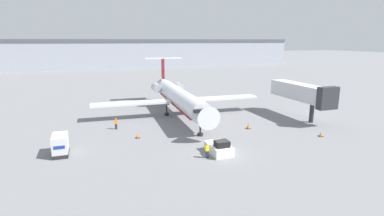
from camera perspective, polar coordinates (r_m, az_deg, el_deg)
ground_plane at (r=35.10m, az=5.75°, el=-8.86°), size 600.00×600.00×0.00m
terminal_building at (r=150.23m, az=-14.34°, el=10.02°), size 180.00×16.80×13.46m
airplane_main at (r=51.89m, az=-2.55°, el=2.12°), size 29.46×29.95×9.31m
pushback_tug at (r=35.22m, az=5.14°, el=-7.60°), size 2.22×3.77×1.81m
luggage_cart at (r=37.74m, az=-23.79°, el=-6.44°), size 1.65×3.20×2.38m
worker_near_tug at (r=33.76m, az=2.91°, el=-8.06°), size 0.40×0.24×1.72m
worker_by_wing at (r=45.77m, az=-14.29°, el=-2.88°), size 0.40×0.24×1.68m
traffic_cone_left at (r=41.21m, az=-10.33°, el=-5.23°), size 0.54×0.54×0.67m
traffic_cone_right at (r=45.55m, az=10.67°, el=-3.41°), size 0.64×0.64×0.81m
traffic_cone_mid at (r=44.88m, az=23.31°, el=-4.63°), size 0.60×0.60×0.60m
jet_bridge at (r=53.00m, az=20.21°, el=2.80°), size 3.20×13.26×6.19m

